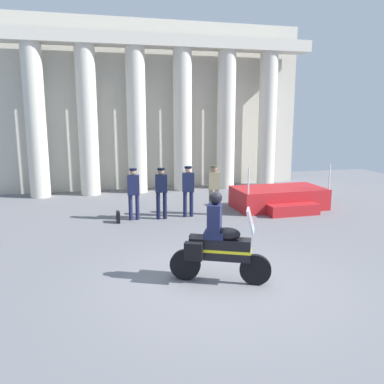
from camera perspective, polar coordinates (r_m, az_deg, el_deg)
ground_plane at (r=8.59m, az=3.78°, el=-12.55°), size 28.00×28.00×0.00m
colonnade_backdrop at (r=18.39m, az=-4.85°, el=12.04°), size 13.76×1.66×7.44m
reviewing_stand at (r=15.13m, az=12.16°, el=-0.90°), size 3.23×2.27×1.65m
officer_in_row_0 at (r=13.21m, az=-8.20°, el=0.30°), size 0.41×0.27×1.69m
officer_in_row_1 at (r=13.22m, az=-4.32°, el=0.40°), size 0.41×0.27×1.68m
officer_in_row_2 at (r=13.49m, az=-0.54°, el=0.67°), size 0.41×0.27×1.70m
officer_in_row_3 at (r=13.78m, az=3.10°, el=0.87°), size 0.41×0.27×1.69m
motorcycle_with_rider at (r=8.35m, az=3.47°, el=-7.41°), size 1.93×1.12×1.90m
briefcase_on_ground at (r=13.13m, az=-10.32°, el=-3.47°), size 0.10×0.32×0.36m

